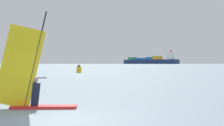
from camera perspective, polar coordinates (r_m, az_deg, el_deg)
The scene contains 5 objects.
ground_plane at distance 10.23m, azimuth -10.19°, elevation -10.69°, with size 4000.00×4000.00×0.00m, color gray.
windsurfer at distance 12.91m, azimuth -15.08°, elevation -4.28°, with size 3.48×0.73×4.11m.
cargo_ship at distance 917.80m, azimuth 7.50°, elevation 0.46°, with size 160.72×127.30×40.59m.
distant_headland at distance 1420.08m, azimuth 6.23°, elevation 0.43°, with size 629.58×394.36×27.55m, color #756B56.
channel_buoy at distance 59.74m, azimuth -6.34°, elevation -1.15°, with size 0.98×0.98×1.70m.
Camera 1 is at (1.65, -9.91, 1.89)m, focal length 47.82 mm.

